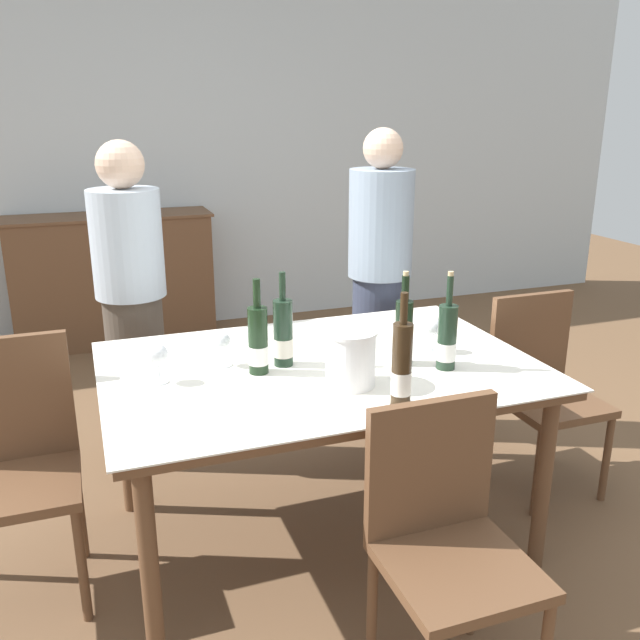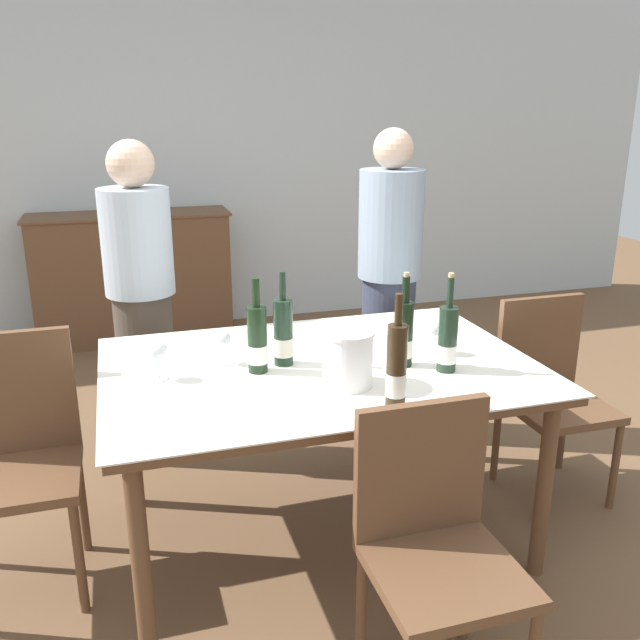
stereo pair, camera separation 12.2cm
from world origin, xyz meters
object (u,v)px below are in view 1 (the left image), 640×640
at_px(chair_right_end, 541,380).
at_px(ice_bucket, 351,356).
at_px(sideboard_cabinet, 114,279).
at_px(wine_bottle_0, 402,367).
at_px(dining_table, 320,381).
at_px(chair_left_end, 16,453).
at_px(wine_bottle_1, 447,338).
at_px(chair_near_front, 445,531).
at_px(person_host, 133,309).
at_px(wine_glass_0, 222,343).
at_px(wine_bottle_3, 283,334).
at_px(person_guest_left, 379,287).
at_px(wine_glass_1, 158,356).
at_px(wine_glass_2, 433,328).
at_px(wine_bottle_4, 404,333).
at_px(wine_bottle_2, 258,341).

bearing_deg(chair_right_end, ice_bucket, -164.00).
distance_m(sideboard_cabinet, wine_bottle_0, 3.40).
relative_size(dining_table, chair_left_end, 1.74).
bearing_deg(wine_bottle_1, ice_bucket, -176.30).
height_order(sideboard_cabinet, chair_near_front, sideboard_cabinet).
height_order(dining_table, wine_bottle_0, wine_bottle_0).
xyz_separation_m(wine_bottle_1, chair_left_end, (-1.55, 0.29, -0.34)).
bearing_deg(sideboard_cabinet, person_host, -90.25).
xyz_separation_m(sideboard_cabinet, wine_glass_0, (0.26, -2.74, 0.37)).
height_order(wine_bottle_3, chair_right_end, wine_bottle_3).
xyz_separation_m(sideboard_cabinet, person_guest_left, (1.24, -2.02, 0.33)).
relative_size(wine_glass_1, chair_left_end, 0.15).
xyz_separation_m(wine_bottle_0, chair_right_end, (0.99, 0.52, -0.39)).
relative_size(wine_bottle_1, chair_near_front, 0.42).
bearing_deg(chair_near_front, wine_glass_0, 117.09).
bearing_deg(chair_near_front, wine_bottle_0, 87.14).
height_order(wine_glass_0, wine_glass_1, wine_glass_1).
xyz_separation_m(ice_bucket, wine_bottle_3, (-0.17, 0.27, 0.01)).
bearing_deg(dining_table, wine_bottle_1, -24.47).
bearing_deg(wine_bottle_1, dining_table, 155.53).
bearing_deg(wine_glass_1, wine_glass_2, -2.62).
height_order(sideboard_cabinet, wine_bottle_4, wine_bottle_4).
xyz_separation_m(wine_glass_2, chair_right_end, (0.64, 0.11, -0.36)).
bearing_deg(person_host, wine_bottle_2, -67.88).
xyz_separation_m(wine_glass_0, wine_glass_1, (-0.25, -0.09, 0.01)).
xyz_separation_m(wine_bottle_3, chair_right_end, (1.25, 0.04, -0.38)).
bearing_deg(wine_bottle_0, dining_table, 106.20).
bearing_deg(wine_bottle_4, ice_bucket, -155.27).
bearing_deg(dining_table, chair_right_end, 4.41).
xyz_separation_m(dining_table, person_host, (-0.62, 0.93, 0.09)).
bearing_deg(person_guest_left, wine_bottle_2, -136.58).
height_order(wine_bottle_4, wine_glass_1, wine_bottle_4).
height_order(wine_bottle_0, wine_glass_1, wine_bottle_0).
bearing_deg(chair_right_end, wine_bottle_2, -176.56).
bearing_deg(wine_bottle_3, chair_right_end, 1.87).
xyz_separation_m(wine_glass_0, person_host, (-0.26, 0.81, -0.07)).
distance_m(sideboard_cabinet, wine_glass_0, 2.78).
height_order(wine_bottle_0, chair_left_end, wine_bottle_0).
height_order(dining_table, wine_bottle_3, wine_bottle_3).
relative_size(chair_left_end, person_host, 0.60).
xyz_separation_m(sideboard_cabinet, wine_glass_2, (1.09, -2.88, 0.38)).
bearing_deg(ice_bucket, chair_near_front, -82.50).
distance_m(wine_bottle_4, person_host, 1.39).
relative_size(chair_near_front, chair_left_end, 0.94).
bearing_deg(wine_bottle_2, dining_table, -1.05).
height_order(wine_bottle_1, chair_near_front, wine_bottle_1).
distance_m(sideboard_cabinet, person_host, 1.95).
distance_m(ice_bucket, chair_left_end, 1.24).
height_order(wine_bottle_4, person_guest_left, person_guest_left).
relative_size(dining_table, wine_bottle_2, 4.55).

